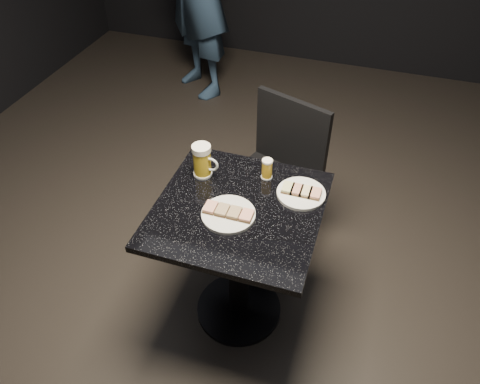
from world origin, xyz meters
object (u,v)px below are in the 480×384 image
at_px(table, 239,245).
at_px(chair, 276,171).
at_px(beer_mug, 202,161).
at_px(plate_large, 228,214).
at_px(plate_small, 301,193).
at_px(beer_tumbler, 267,169).

height_order(table, chair, chair).
xyz_separation_m(beer_mug, chair, (0.25, 0.42, -0.33)).
bearing_deg(table, plate_large, -112.39).
distance_m(plate_large, table, 0.26).
height_order(table, beer_mug, beer_mug).
bearing_deg(plate_small, beer_tumbler, 158.68).
bearing_deg(beer_tumbler, chair, 95.29).
bearing_deg(plate_small, plate_large, -139.62).
bearing_deg(beer_tumbler, table, -104.53).
height_order(beer_mug, beer_tumbler, beer_mug).
relative_size(plate_large, table, 0.30).
height_order(plate_small, table, plate_small).
relative_size(table, chair, 0.84).
bearing_deg(chair, plate_large, -94.58).
height_order(plate_small, beer_tumbler, beer_tumbler).
relative_size(plate_large, plate_small, 1.06).
relative_size(plate_large, beer_mug, 1.43).
relative_size(plate_small, chair, 0.24).
xyz_separation_m(plate_large, table, (0.02, 0.06, -0.25)).
distance_m(plate_small, beer_tumbler, 0.19).
relative_size(plate_large, beer_tumbler, 2.31).
relative_size(plate_small, beer_tumbler, 2.18).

